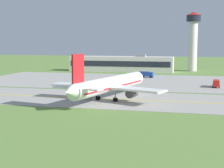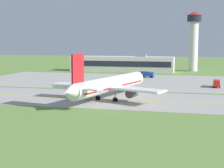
# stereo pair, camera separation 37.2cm
# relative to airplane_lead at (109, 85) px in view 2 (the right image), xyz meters

# --- Properties ---
(ground_plane) EXTENTS (500.00, 500.00, 0.00)m
(ground_plane) POSITION_rel_airplane_lead_xyz_m (-1.35, 1.27, -4.13)
(ground_plane) COLOR olive
(taxiway_strip) EXTENTS (240.00, 28.00, 0.10)m
(taxiway_strip) POSITION_rel_airplane_lead_xyz_m (-1.35, 1.27, -4.08)
(taxiway_strip) COLOR #9E9B93
(taxiway_strip) RESTS_ON ground
(apron_pad) EXTENTS (140.00, 52.00, 0.10)m
(apron_pad) POSITION_rel_airplane_lead_xyz_m (8.65, 43.27, -4.08)
(apron_pad) COLOR #9E9B93
(apron_pad) RESTS_ON ground
(taxiway_centreline) EXTENTS (220.00, 0.60, 0.01)m
(taxiway_centreline) POSITION_rel_airplane_lead_xyz_m (-1.35, 1.27, -4.03)
(taxiway_centreline) COLOR yellow
(taxiway_centreline) RESTS_ON taxiway_strip
(airplane_lead) EXTENTS (31.97, 39.03, 12.70)m
(airplane_lead) POSITION_rel_airplane_lead_xyz_m (0.00, 0.00, 0.00)
(airplane_lead) COLOR white
(airplane_lead) RESTS_ON ground
(service_truck_baggage) EXTENTS (6.31, 3.41, 2.60)m
(service_truck_baggage) POSITION_rel_airplane_lead_xyz_m (2.28, 57.20, -2.60)
(service_truck_baggage) COLOR #264CA5
(service_truck_baggage) RESTS_ON ground
(service_truck_fuel) EXTENTS (2.62, 6.11, 2.60)m
(service_truck_fuel) POSITION_rel_airplane_lead_xyz_m (29.11, 32.20, -2.60)
(service_truck_fuel) COLOR red
(service_truck_fuel) RESTS_ON ground
(terminal_building) EXTENTS (52.35, 8.99, 8.84)m
(terminal_building) POSITION_rel_airplane_lead_xyz_m (-14.15, 83.05, -0.29)
(terminal_building) COLOR beige
(terminal_building) RESTS_ON ground
(control_tower) EXTENTS (7.60, 7.60, 30.07)m
(control_tower) POSITION_rel_airplane_lead_xyz_m (20.93, 94.34, 13.80)
(control_tower) COLOR silver
(control_tower) RESTS_ON ground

